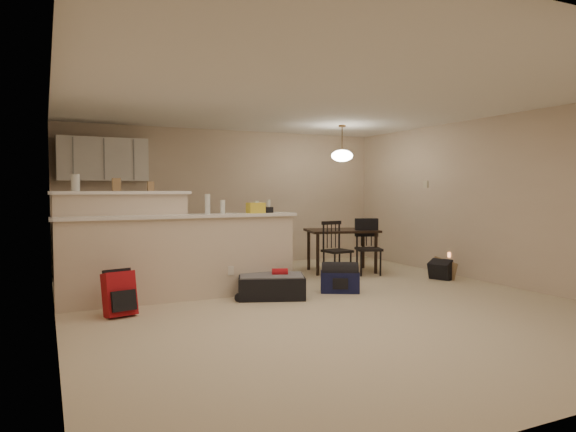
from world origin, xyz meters
TOP-DOWN VIEW (x-y plane):
  - room at (0.00, 0.00)m, footprint 7.00×7.02m
  - breakfast_bar at (-1.76, 0.98)m, footprint 3.08×0.58m
  - upper_cabinets at (-2.20, 3.32)m, footprint 1.40×0.34m
  - kitchen_counter at (-2.00, 3.19)m, footprint 1.80×0.60m
  - thermostat at (2.98, 1.55)m, footprint 0.02×0.12m
  - jar at (-2.74, 1.12)m, footprint 0.10×0.10m
  - cereal_box at (-2.26, 1.12)m, footprint 0.10×0.07m
  - small_box at (-1.85, 1.12)m, footprint 0.08×0.06m
  - bottle_a at (-1.16, 0.90)m, footprint 0.07×0.07m
  - bottle_b at (-0.96, 0.90)m, footprint 0.06×0.06m
  - bag_lump at (-0.49, 0.90)m, footprint 0.22×0.18m
  - pouch at (-0.31, 0.90)m, footprint 0.12×0.10m
  - extra_item_x at (-0.30, 0.90)m, footprint 0.05×0.05m
  - extra_item_y at (-0.48, 0.90)m, footprint 0.06×0.06m
  - dining_table at (1.50, 1.93)m, footprint 1.31×1.03m
  - pendant_lamp at (1.50, 1.93)m, footprint 0.36×0.36m
  - dining_chair_near at (1.15, 1.50)m, footprint 0.43×0.41m
  - dining_chair_far at (1.74, 1.47)m, footprint 0.50×0.49m
  - suitcase at (-0.43, 0.51)m, footprint 0.99×0.81m
  - red_backpack at (-2.35, 0.35)m, footprint 0.36×0.27m
  - navy_duffel at (0.56, 0.44)m, footprint 0.59×0.50m
  - black_daypack at (2.51, 0.61)m, footprint 0.34×0.39m
  - cardboard_sheet at (2.58, 0.61)m, footprint 0.14×0.39m

SIDE VIEW (x-z plane):
  - navy_duffel at x=0.56m, z-range 0.00..0.28m
  - suitcase at x=-0.43m, z-range 0.00..0.29m
  - black_daypack at x=2.51m, z-range 0.00..0.29m
  - cardboard_sheet at x=2.58m, z-range 0.00..0.31m
  - red_backpack at x=-2.35m, z-range 0.00..0.49m
  - dining_chair_near at x=1.15m, z-range 0.00..0.89m
  - kitchen_counter at x=-2.00m, z-range 0.00..0.90m
  - dining_chair_far at x=1.74m, z-range 0.00..0.90m
  - breakfast_bar at x=-1.76m, z-range -0.09..1.30m
  - dining_table at x=1.50m, z-range 0.27..1.00m
  - pouch at x=-0.31m, z-range 1.09..1.17m
  - bag_lump at x=-0.49m, z-range 1.09..1.23m
  - extra_item_y at x=-0.48m, z-range 1.09..1.26m
  - bottle_b at x=-0.96m, z-range 1.09..1.27m
  - extra_item_x at x=-0.30m, z-range 1.09..1.27m
  - bottle_a at x=-1.16m, z-range 1.09..1.35m
  - room at x=0.00m, z-range 0.00..2.50m
  - small_box at x=-1.85m, z-range 1.39..1.51m
  - cereal_box at x=-2.26m, z-range 1.39..1.55m
  - jar at x=-2.74m, z-range 1.39..1.59m
  - thermostat at x=2.98m, z-range 1.44..1.56m
  - upper_cabinets at x=-2.20m, z-range 1.55..2.25m
  - pendant_lamp at x=1.50m, z-range 1.68..2.30m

